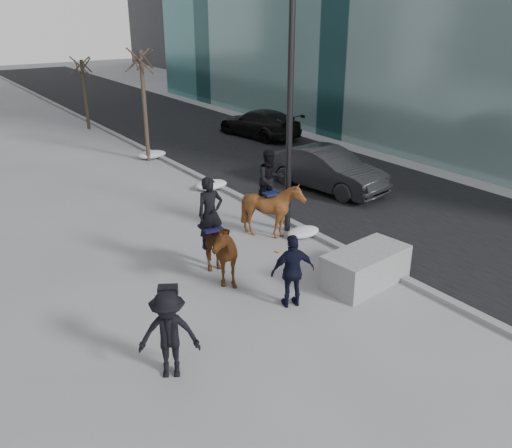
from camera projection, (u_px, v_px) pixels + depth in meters
ground at (285, 298)px, 12.82m from camera, size 120.00×120.00×0.00m
road at (274, 160)px, 24.13m from camera, size 8.00×90.00×0.01m
curb at (194, 174)px, 22.01m from camera, size 0.25×90.00×0.12m
planter at (366, 267)px, 13.35m from camera, size 2.34×1.36×0.89m
car_near at (327, 169)px, 20.07m from camera, size 2.39×4.93×1.56m
car_far at (259, 123)px, 28.19m from camera, size 2.70×5.16×1.43m
tree_near at (144, 101)px, 23.13m from camera, size 1.20×1.20×5.24m
tree_far at (85, 91)px, 29.49m from camera, size 1.20×1.20×4.13m
mounted_left at (214, 243)px, 13.36m from camera, size 1.16×2.14×2.65m
mounted_right at (272, 203)px, 15.88m from camera, size 1.54×1.70×2.62m
feeder at (293, 271)px, 12.21m from camera, size 1.11×1.01×1.75m
camera_crew at (169, 334)px, 9.85m from camera, size 1.31×1.14×1.75m
lamppost at (289, 62)px, 14.88m from camera, size 0.25×1.26×9.09m
snow_piles at (199, 179)px, 21.07m from camera, size 1.31×11.55×0.33m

